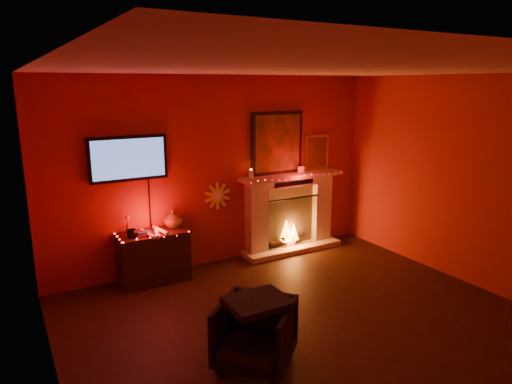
% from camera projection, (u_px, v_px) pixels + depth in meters
% --- Properties ---
extents(room, '(5.00, 5.00, 5.00)m').
position_uv_depth(room, '(330.00, 213.00, 4.43)').
color(room, black).
rests_on(room, ground).
extents(floor, '(5.00, 5.00, 0.00)m').
position_uv_depth(floor, '(325.00, 338.00, 4.74)').
color(floor, black).
rests_on(floor, ground).
extents(fireplace, '(1.72, 0.40, 2.18)m').
position_uv_depth(fireplace, '(289.00, 205.00, 7.14)').
color(fireplace, beige).
rests_on(fireplace, floor).
extents(tv, '(1.00, 0.07, 1.24)m').
position_uv_depth(tv, '(128.00, 159.00, 5.80)').
color(tv, black).
rests_on(tv, room).
extents(sunburst_clock, '(0.40, 0.03, 0.40)m').
position_uv_depth(sunburst_clock, '(217.00, 196.00, 6.58)').
color(sunburst_clock, yellow).
rests_on(sunburst_clock, room).
extents(console_table, '(0.90, 0.53, 0.93)m').
position_uv_depth(console_table, '(154.00, 254.00, 6.04)').
color(console_table, black).
rests_on(console_table, floor).
extents(armchair, '(0.96, 0.95, 0.62)m').
position_uv_depth(armchair, '(255.00, 334.00, 4.23)').
color(armchair, black).
rests_on(armchair, floor).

